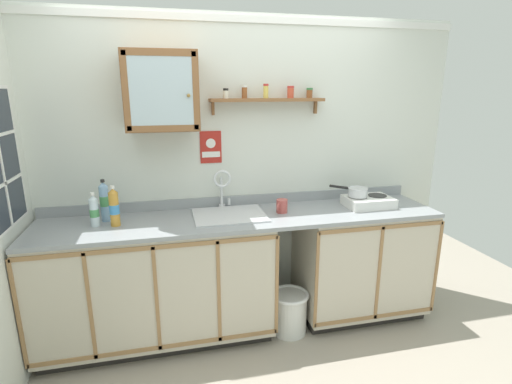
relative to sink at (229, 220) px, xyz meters
name	(u,v)px	position (x,y,z in m)	size (l,w,h in m)	color
floor	(254,354)	(0.11, -0.39, -0.92)	(6.05, 6.05, 0.00)	#9E9384
back_wall	(236,172)	(0.11, 0.28, 0.30)	(3.65, 0.07, 2.42)	silver
lower_cabinet_run	(158,284)	(-0.55, -0.03, -0.45)	(1.71, 0.60, 0.92)	black
lower_cabinet_run_right	(360,262)	(1.10, -0.03, -0.45)	(1.05, 0.60, 0.92)	black
countertop	(244,218)	(0.11, -0.04, 0.02)	(3.01, 0.62, 0.03)	gray
backsplash	(237,200)	(0.11, 0.25, 0.08)	(3.01, 0.02, 0.08)	gray
sink	(229,220)	(0.00, 0.00, 0.00)	(0.53, 0.47, 0.46)	silver
hot_plate_stove	(368,202)	(1.14, -0.03, 0.08)	(0.37, 0.27, 0.09)	silver
saucepan	(357,192)	(1.05, -0.01, 0.16)	(0.26, 0.25, 0.07)	silver
bottle_juice_amber_0	(114,208)	(-0.81, -0.05, 0.17)	(0.07, 0.07, 0.29)	gold
bottle_water_clear_1	(94,211)	(-0.94, -0.02, 0.14)	(0.06, 0.06, 0.24)	silver
bottle_water_blue_2	(105,201)	(-0.88, 0.08, 0.18)	(0.07, 0.07, 0.31)	#8CB7E0
mug	(282,206)	(0.41, -0.03, 0.09)	(0.10, 0.11, 0.10)	#B24C47
wall_cabinet	(161,91)	(-0.44, 0.11, 0.94)	(0.50, 0.33, 0.54)	brown
spice_shelf	(269,98)	(0.35, 0.19, 0.89)	(0.89, 0.14, 0.23)	brown
warning_sign	(211,147)	(-0.09, 0.25, 0.52)	(0.17, 0.01, 0.25)	#B2261E
trash_bin	(290,311)	(0.44, -0.18, -0.74)	(0.30, 0.30, 0.34)	silver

